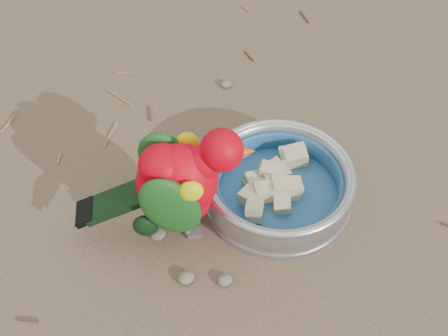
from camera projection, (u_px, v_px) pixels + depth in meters
ground at (248, 225)px, 0.89m from camera, size 60.00×60.00×0.00m
food_bowl at (277, 196)px, 0.92m from camera, size 0.22×0.22×0.02m
bowl_wall at (279, 183)px, 0.89m from camera, size 0.22×0.22×0.04m
fruit_wedges at (278, 186)px, 0.90m from camera, size 0.13×0.13×0.03m
lory_parrot at (181, 188)px, 0.82m from camera, size 0.24×0.19×0.18m
ground_debris at (262, 205)px, 0.91m from camera, size 0.90×0.80×0.01m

